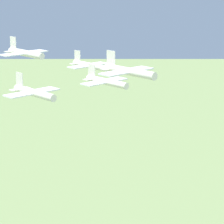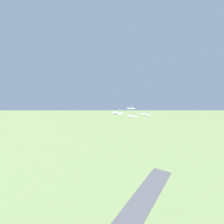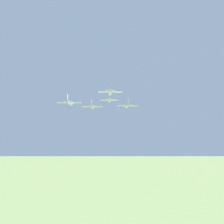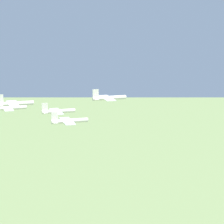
% 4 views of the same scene
% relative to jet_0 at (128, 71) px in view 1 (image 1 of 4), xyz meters
% --- Properties ---
extents(jet_0, '(11.13, 10.80, 3.74)m').
position_rel_jet_0_xyz_m(jet_0, '(0.00, 0.00, 0.00)').
color(jet_0, silver).
extents(jet_1, '(11.13, 10.80, 3.74)m').
position_rel_jet_0_xyz_m(jet_1, '(-16.92, 4.16, -5.27)').
color(jet_1, silver).
extents(jet_2, '(11.13, 10.80, 3.74)m').
position_rel_jet_0_xyz_m(jet_2, '(-11.86, -12.77, -4.74)').
color(jet_2, silver).
extents(jet_3, '(11.13, 10.80, 3.74)m').
position_rel_jet_0_xyz_m(jet_3, '(-33.85, 8.31, -4.97)').
color(jet_3, silver).
extents(jet_4, '(11.13, 10.80, 3.74)m').
position_rel_jet_0_xyz_m(jet_4, '(-28.78, -8.62, -0.24)').
color(jet_4, silver).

